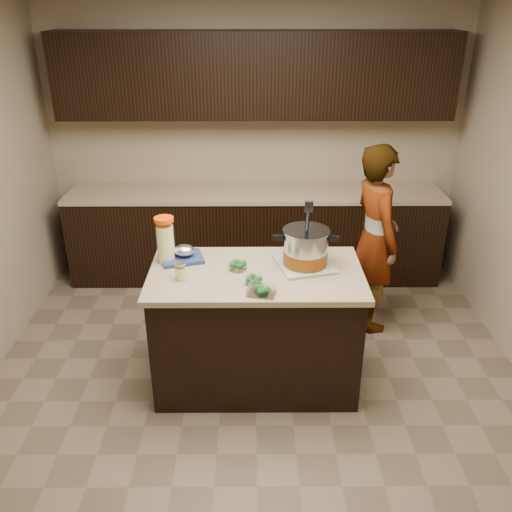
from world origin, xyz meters
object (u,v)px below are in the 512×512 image
(stock_pot, at_px, (306,249))
(lemonade_pitcher, at_px, (166,242))
(island, at_px, (256,327))
(person, at_px, (375,239))

(stock_pot, xyz_separation_m, lemonade_pitcher, (-0.97, 0.08, 0.03))
(island, distance_m, person, 1.30)
(island, height_order, person, person)
(lemonade_pitcher, xyz_separation_m, person, (1.61, 0.62, -0.26))
(island, relative_size, lemonade_pitcher, 4.45)
(stock_pot, distance_m, person, 0.98)
(stock_pot, bearing_deg, island, -163.37)
(stock_pot, height_order, person, person)
(lemonade_pitcher, bearing_deg, island, -14.73)
(island, bearing_deg, stock_pot, 14.24)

